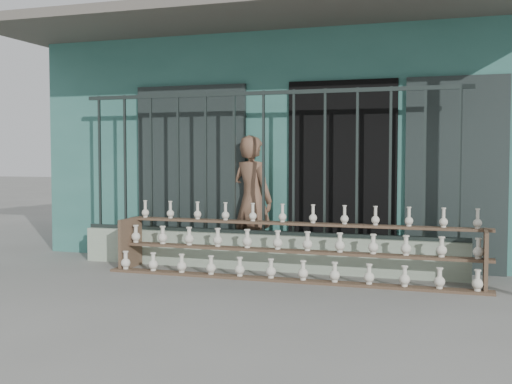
% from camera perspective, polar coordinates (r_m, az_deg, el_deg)
% --- Properties ---
extents(ground, '(60.00, 60.00, 0.00)m').
position_cam_1_polar(ground, '(6.96, -2.61, -8.70)').
color(ground, slate).
extents(workshop_building, '(7.40, 6.60, 3.21)m').
position_cam_1_polar(workshop_building, '(10.86, 5.37, 4.20)').
color(workshop_building, '#326B61').
rests_on(workshop_building, ground).
extents(parapet_wall, '(5.00, 0.20, 0.45)m').
position_cam_1_polar(parapet_wall, '(8.13, 0.66, -5.35)').
color(parapet_wall, '#9BAD94').
rests_on(parapet_wall, ground).
extents(security_fence, '(5.00, 0.04, 1.80)m').
position_cam_1_polar(security_fence, '(8.04, 0.67, 2.60)').
color(security_fence, '#283330').
rests_on(security_fence, parapet_wall).
extents(shelf_rack, '(4.50, 0.68, 0.85)m').
position_cam_1_polar(shelf_rack, '(7.58, 3.21, -4.94)').
color(shelf_rack, brown).
rests_on(shelf_rack, ground).
extents(elderly_woman, '(0.73, 0.62, 1.70)m').
position_cam_1_polar(elderly_woman, '(8.47, -0.33, -0.72)').
color(elderly_woman, brown).
rests_on(elderly_woman, ground).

